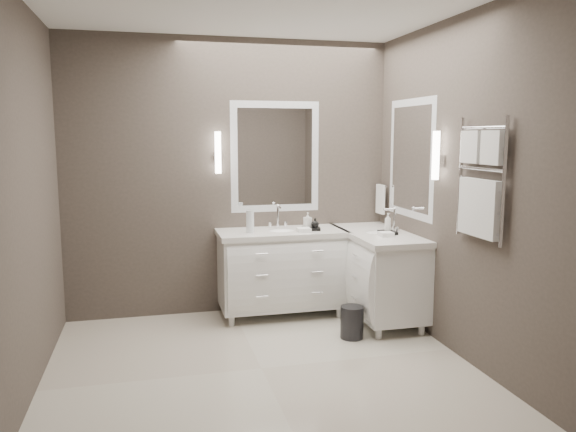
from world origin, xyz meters
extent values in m
cube|color=beige|center=(0.00, 0.00, -0.01)|extent=(3.20, 3.00, 0.01)
cube|color=#463E38|center=(0.00, 1.50, 1.35)|extent=(3.20, 0.01, 2.70)
cube|color=#463E38|center=(0.00, -1.50, 1.35)|extent=(3.20, 0.01, 2.70)
cube|color=#463E38|center=(-1.60, 0.00, 1.35)|extent=(0.01, 3.00, 2.70)
cube|color=#463E38|center=(1.60, 0.00, 1.35)|extent=(0.01, 3.00, 2.70)
cube|color=white|center=(0.45, 1.23, 0.45)|extent=(1.20, 0.55, 0.70)
cube|color=silver|center=(0.45, 1.23, 0.82)|extent=(1.24, 0.59, 0.05)
ellipsoid|color=white|center=(0.45, 1.23, 0.81)|extent=(0.36, 0.28, 0.12)
cylinder|color=white|center=(0.45, 1.39, 0.96)|extent=(0.02, 0.02, 0.22)
cube|color=white|center=(1.33, 0.90, 0.45)|extent=(0.55, 1.20, 0.70)
cube|color=silver|center=(1.33, 0.90, 0.82)|extent=(0.59, 1.24, 0.05)
ellipsoid|color=white|center=(1.33, 0.90, 0.81)|extent=(0.36, 0.28, 0.12)
cylinder|color=white|center=(1.49, 0.90, 0.96)|extent=(0.02, 0.02, 0.22)
cube|color=white|center=(0.45, 1.49, 1.55)|extent=(0.90, 0.02, 1.10)
cube|color=white|center=(0.45, 1.49, 1.55)|extent=(0.77, 0.02, 0.96)
cube|color=white|center=(1.59, 0.80, 1.55)|extent=(0.02, 0.90, 1.10)
cube|color=white|center=(1.59, 0.80, 1.55)|extent=(0.02, 0.90, 0.96)
cube|color=white|center=(-0.13, 1.43, 1.55)|extent=(0.05, 0.05, 0.10)
cylinder|color=white|center=(-0.13, 1.43, 1.60)|extent=(0.06, 0.06, 0.40)
cube|color=white|center=(1.53, 0.22, 1.55)|extent=(0.05, 0.05, 0.10)
cylinder|color=white|center=(1.53, 0.22, 1.60)|extent=(0.06, 0.06, 0.40)
cylinder|color=white|center=(1.55, 1.36, 1.25)|extent=(0.02, 0.22, 0.02)
cube|color=white|center=(1.54, 1.36, 1.11)|extent=(0.03, 0.17, 0.30)
cylinder|color=white|center=(1.56, -0.68, 1.45)|extent=(0.03, 0.03, 0.90)
cylinder|color=white|center=(1.56, -0.12, 1.45)|extent=(0.03, 0.03, 0.90)
cube|color=white|center=(1.55, -0.53, 1.68)|extent=(0.06, 0.22, 0.24)
cube|color=white|center=(1.55, -0.27, 1.68)|extent=(0.06, 0.22, 0.24)
cube|color=white|center=(1.55, -0.40, 1.24)|extent=(0.06, 0.46, 0.42)
cylinder|color=black|center=(0.90, 0.45, 0.14)|extent=(0.27, 0.27, 0.28)
cube|color=black|center=(0.73, 1.16, 0.86)|extent=(0.20, 0.17, 0.03)
cube|color=black|center=(1.37, 0.79, 0.86)|extent=(0.14, 0.18, 0.03)
cylinder|color=silver|center=(0.13, 1.16, 0.96)|extent=(0.10, 0.10, 0.21)
imported|color=white|center=(0.70, 1.18, 0.95)|extent=(0.07, 0.08, 0.15)
imported|color=black|center=(0.76, 1.13, 0.92)|extent=(0.09, 0.09, 0.10)
imported|color=white|center=(1.37, 0.79, 0.96)|extent=(0.08, 0.08, 0.17)
camera|label=1|loc=(-0.79, -4.00, 1.77)|focal=35.00mm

